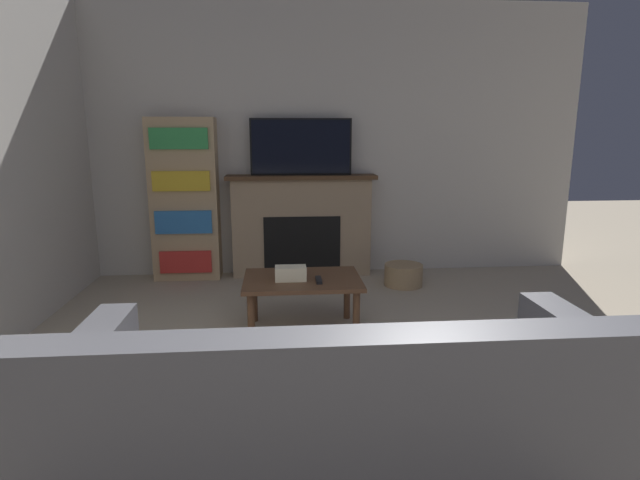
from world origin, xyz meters
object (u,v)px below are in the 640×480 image
fireplace (302,225)px  coffee_table (302,285)px  couch (348,436)px  bookshelf (185,200)px  tv (301,147)px  storage_basket (403,275)px

fireplace → coffee_table: bearing=-92.6°
fireplace → couch: (0.02, -3.27, -0.22)m
couch → bookshelf: (-1.16, 3.25, 0.50)m
couch → bookshelf: bookshelf is taller
tv → bookshelf: bearing=-179.8°
coffee_table → storage_basket: (1.02, 1.06, -0.25)m
couch → storage_basket: bearing=71.7°
couch → coffee_table: (-0.09, 1.76, 0.06)m
fireplace → storage_basket: bearing=-25.8°
couch → coffee_table: couch is taller
couch → storage_basket: couch is taller
storage_basket → couch: bearing=-108.3°
tv → bookshelf: bookshelf is taller
fireplace → bookshelf: size_ratio=0.94×
fireplace → storage_basket: 1.13m
fireplace → tv: tv is taller
storage_basket → fireplace: bearing=154.2°
tv → bookshelf: 1.25m
tv → couch: bearing=-89.7°
fireplace → storage_basket: fireplace is taller
coffee_table → storage_basket: bearing=46.1°
tv → coffee_table: bearing=-92.6°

